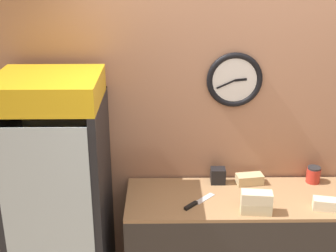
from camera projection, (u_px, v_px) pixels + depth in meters
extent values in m
cube|color=#AD7A5B|center=(238.00, 124.00, 3.53)|extent=(5.20, 0.06, 2.70)
torus|color=black|center=(235.00, 80.00, 3.36)|extent=(0.41, 0.04, 0.41)
cylinder|color=white|center=(235.00, 80.00, 3.36)|extent=(0.33, 0.01, 0.33)
cube|color=black|center=(241.00, 80.00, 3.35)|extent=(0.09, 0.01, 0.02)
cube|color=black|center=(226.00, 84.00, 3.36)|extent=(0.13, 0.01, 0.07)
cube|color=#332D28|center=(238.00, 251.00, 3.54)|extent=(1.67, 0.60, 0.89)
cube|color=#9E754C|center=(242.00, 198.00, 3.37)|extent=(1.67, 0.60, 0.02)
cube|color=black|center=(69.00, 190.00, 3.64)|extent=(0.67, 0.04, 1.66)
cube|color=black|center=(17.00, 212.00, 3.34)|extent=(0.05, 0.67, 1.66)
cube|color=black|center=(104.00, 211.00, 3.35)|extent=(0.05, 0.67, 1.66)
cube|color=white|center=(68.00, 191.00, 3.62)|extent=(0.57, 0.02, 1.56)
cube|color=silver|center=(50.00, 240.00, 3.03)|extent=(0.57, 0.01, 1.56)
cube|color=gold|center=(47.00, 89.00, 2.98)|extent=(0.67, 0.61, 0.18)
cube|color=silver|center=(62.00, 229.00, 3.38)|extent=(0.55, 0.55, 0.01)
cube|color=silver|center=(58.00, 193.00, 3.27)|extent=(0.55, 0.55, 0.01)
cube|color=silver|center=(54.00, 155.00, 3.16)|extent=(0.55, 0.55, 0.01)
cylinder|color=#72337F|center=(83.00, 199.00, 3.02)|extent=(0.06, 0.06, 0.17)
cylinder|color=#72337F|center=(82.00, 183.00, 2.97)|extent=(0.02, 0.02, 0.07)
cylinder|color=orange|center=(24.00, 160.00, 2.92)|extent=(0.07, 0.07, 0.14)
cylinder|color=orange|center=(22.00, 145.00, 2.88)|extent=(0.03, 0.03, 0.06)
cylinder|color=#B2231E|center=(54.00, 199.00, 3.02)|extent=(0.07, 0.07, 0.16)
cylinder|color=#B2231E|center=(52.00, 184.00, 2.98)|extent=(0.03, 0.03, 0.07)
cylinder|color=orange|center=(49.00, 241.00, 3.13)|extent=(0.06, 0.06, 0.12)
cylinder|color=orange|center=(48.00, 231.00, 3.10)|extent=(0.02, 0.02, 0.05)
cylinder|color=#72337F|center=(10.00, 160.00, 2.91)|extent=(0.06, 0.06, 0.14)
cylinder|color=#72337F|center=(8.00, 146.00, 2.87)|extent=(0.02, 0.02, 0.06)
cylinder|color=navy|center=(80.00, 158.00, 2.92)|extent=(0.07, 0.07, 0.16)
cylinder|color=navy|center=(79.00, 142.00, 2.88)|extent=(0.03, 0.03, 0.07)
cylinder|color=#72337F|center=(28.00, 199.00, 3.02)|extent=(0.08, 0.08, 0.17)
cylinder|color=#72337F|center=(25.00, 183.00, 2.98)|extent=(0.03, 0.03, 0.07)
cube|color=beige|center=(256.00, 208.00, 3.16)|extent=(0.22, 0.12, 0.08)
cube|color=beige|center=(257.00, 197.00, 3.13)|extent=(0.22, 0.12, 0.08)
cube|color=beige|center=(329.00, 204.00, 3.20)|extent=(0.23, 0.13, 0.08)
cube|color=tan|center=(250.00, 179.00, 3.54)|extent=(0.21, 0.13, 0.08)
cube|color=silver|center=(205.00, 198.00, 3.34)|extent=(0.16, 0.16, 0.00)
cube|color=black|center=(191.00, 206.00, 3.24)|extent=(0.10, 0.11, 0.02)
cylinder|color=#B72D23|center=(313.00, 175.00, 3.56)|extent=(0.11, 0.11, 0.11)
cylinder|color=#262628|center=(314.00, 168.00, 3.54)|extent=(0.10, 0.10, 0.01)
cube|color=black|center=(218.00, 176.00, 3.55)|extent=(0.11, 0.09, 0.12)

